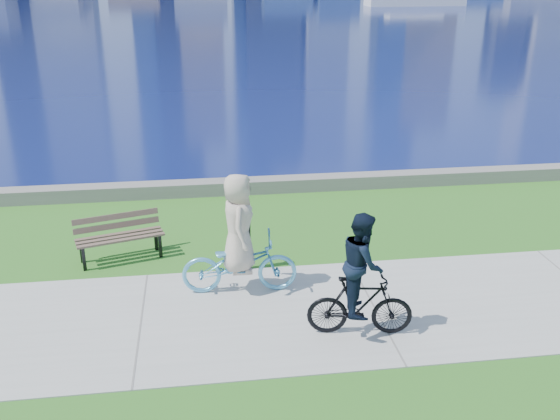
# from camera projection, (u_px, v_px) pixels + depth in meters

# --- Properties ---
(ground) EXTENTS (320.00, 320.00, 0.00)m
(ground) POSITION_uv_depth(u_px,v_px,m) (374.00, 308.00, 10.87)
(ground) COLOR #26641A
(ground) RESTS_ON ground
(concrete_path) EXTENTS (80.00, 3.50, 0.02)m
(concrete_path) POSITION_uv_depth(u_px,v_px,m) (374.00, 307.00, 10.86)
(concrete_path) COLOR #A3A49E
(concrete_path) RESTS_ON ground
(seawall) EXTENTS (90.00, 0.50, 0.35)m
(seawall) POSITION_uv_depth(u_px,v_px,m) (310.00, 183.00, 16.51)
(seawall) COLOR slate
(seawall) RESTS_ON ground
(bay_water) EXTENTS (320.00, 131.00, 0.01)m
(bay_water) POSITION_uv_depth(u_px,v_px,m) (215.00, 12.00, 77.18)
(bay_water) COLOR #0B164C
(bay_water) RESTS_ON ground
(ferry_far) EXTENTS (13.81, 3.95, 1.87)m
(ferry_far) POSITION_uv_depth(u_px,v_px,m) (415.00, 0.00, 88.00)
(ferry_far) COLOR white
(ferry_far) RESTS_ON ground
(park_bench) EXTENTS (1.81, 1.03, 0.89)m
(park_bench) POSITION_uv_depth(u_px,v_px,m) (119.00, 233.00, 12.52)
(park_bench) COLOR black
(park_bench) RESTS_ON ground
(bollard_lamp) EXTENTS (0.20, 0.20, 1.26)m
(bollard_lamp) POSITION_uv_depth(u_px,v_px,m) (247.00, 235.00, 11.99)
(bollard_lamp) COLOR black
(bollard_lamp) RESTS_ON ground
(cyclist_woman) EXTENTS (0.83, 2.11, 2.24)m
(cyclist_woman) POSITION_uv_depth(u_px,v_px,m) (239.00, 249.00, 11.10)
(cyclist_woman) COLOR #5BB1DE
(cyclist_woman) RESTS_ON ground
(cyclist_man) EXTENTS (0.74, 1.74, 2.09)m
(cyclist_man) POSITION_uv_depth(u_px,v_px,m) (361.00, 285.00, 9.77)
(cyclist_man) COLOR black
(cyclist_man) RESTS_ON ground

